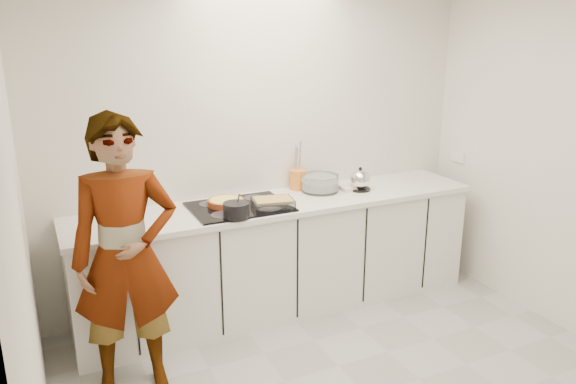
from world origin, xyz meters
name	(u,v)px	position (x,y,z in m)	size (l,w,h in m)	color
wall_back	(264,144)	(0.00, 1.60, 1.30)	(3.60, 0.00, 2.60)	white
wall_left	(22,250)	(-1.80, 0.00, 1.30)	(0.00, 3.20, 2.60)	white
base_cabinets	(281,258)	(0.00, 1.28, 0.43)	(3.20, 0.58, 0.87)	white
countertop	(281,203)	(0.00, 1.28, 0.89)	(3.24, 0.64, 0.04)	white
hob	(240,207)	(-0.35, 1.26, 0.92)	(0.72, 0.54, 0.01)	black
tart_dish	(226,202)	(-0.43, 1.32, 0.95)	(0.34, 0.34, 0.04)	#A53F1D
saucepan	(236,210)	(-0.46, 1.04, 0.98)	(0.21, 0.21, 0.18)	black
baking_dish	(273,202)	(-0.13, 1.15, 0.96)	(0.33, 0.27, 0.06)	silver
mixing_bowl	(320,184)	(0.40, 1.38, 0.97)	(0.38, 0.38, 0.14)	silver
tea_towel	(352,188)	(0.66, 1.31, 0.93)	(0.20, 0.14, 0.03)	white
kettle	(360,180)	(0.71, 1.27, 0.99)	(0.20, 0.20, 0.20)	black
utensil_crock	(298,180)	(0.26, 1.52, 0.99)	(0.13, 0.13, 0.16)	orange
cook	(126,257)	(-1.27, 0.76, 0.87)	(0.64, 0.42, 1.75)	white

